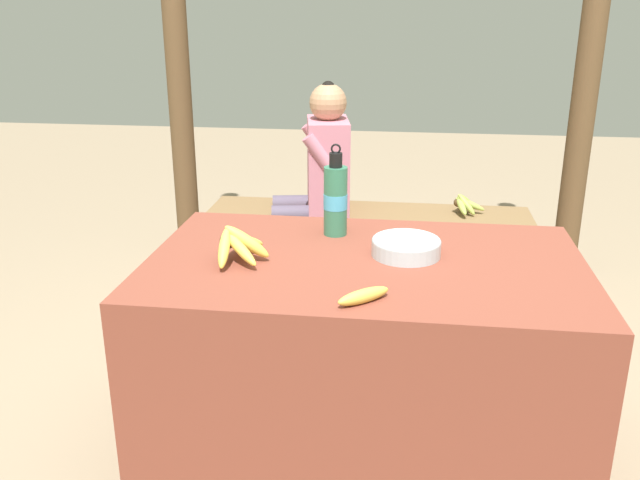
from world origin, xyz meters
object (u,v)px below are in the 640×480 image
object	(u,v)px
support_post_far	(594,20)
water_bottle	(335,199)
banana_bunch_green	(464,203)
loose_banana_front	(364,296)
banana_bunch_ripe	(238,243)
seated_vendor	(318,173)
serving_bowl	(406,246)
support_post_near	(175,19)
wooden_bench	(368,222)

from	to	relation	value
support_post_far	water_bottle	bearing A→B (deg)	-127.55
banana_bunch_green	support_post_far	bearing A→B (deg)	24.33
loose_banana_front	banana_bunch_green	bearing A→B (deg)	77.21
water_bottle	support_post_far	distance (m)	1.90
banana_bunch_ripe	seated_vendor	xyz separation A→B (m)	(0.05, 1.43, -0.13)
serving_bowl	support_post_near	world-z (taller)	support_post_near
serving_bowl	support_post_far	bearing A→B (deg)	61.82
water_bottle	wooden_bench	size ratio (longest dim) A/B	0.19
serving_bowl	banana_bunch_green	xyz separation A→B (m)	(0.28, 1.35, -0.24)
support_post_near	serving_bowl	bearing A→B (deg)	-52.03
banana_bunch_ripe	serving_bowl	xyz separation A→B (m)	(0.51, 0.11, -0.03)
banana_bunch_ripe	support_post_far	bearing A→B (deg)	51.53
loose_banana_front	support_post_near	size ratio (longest dim) A/B	0.05
serving_bowl	seated_vendor	bearing A→B (deg)	109.10
banana_bunch_ripe	seated_vendor	distance (m)	1.43
banana_bunch_ripe	loose_banana_front	world-z (taller)	banana_bunch_ripe
support_post_near	loose_banana_front	bearing A→B (deg)	-59.81
serving_bowl	banana_bunch_green	world-z (taller)	serving_bowl
banana_bunch_green	wooden_bench	bearing A→B (deg)	-179.72
serving_bowl	loose_banana_front	bearing A→B (deg)	-106.06
banana_bunch_green	water_bottle	bearing A→B (deg)	-114.08
serving_bowl	water_bottle	size ratio (longest dim) A/B	0.69
loose_banana_front	support_post_far	world-z (taller)	support_post_far
serving_bowl	seated_vendor	distance (m)	1.39
seated_vendor	banana_bunch_green	size ratio (longest dim) A/B	4.50
support_post_near	seated_vendor	bearing A→B (deg)	-20.71
serving_bowl	support_post_near	distance (m)	2.15
banana_bunch_green	support_post_near	bearing A→B (deg)	170.35
water_bottle	loose_banana_front	world-z (taller)	water_bottle
banana_bunch_green	support_post_near	world-z (taller)	support_post_near
water_bottle	support_post_near	bearing A→B (deg)	125.26
wooden_bench	water_bottle	bearing A→B (deg)	-92.17
water_bottle	wooden_bench	xyz separation A→B (m)	(0.04, 1.18, -0.46)
banana_bunch_green	seated_vendor	bearing A→B (deg)	-176.72
seated_vendor	support_post_far	distance (m)	1.54
banana_bunch_green	support_post_far	xyz separation A→B (m)	(0.58, 0.26, 0.88)
seated_vendor	support_post_near	world-z (taller)	support_post_near
serving_bowl	wooden_bench	xyz separation A→B (m)	(-0.20, 1.35, -0.36)
serving_bowl	seated_vendor	size ratio (longest dim) A/B	0.20
loose_banana_front	support_post_far	bearing A→B (deg)	63.91
water_bottle	banana_bunch_green	xyz separation A→B (m)	(0.53, 1.18, -0.34)
wooden_bench	banana_bunch_green	world-z (taller)	banana_bunch_green
seated_vendor	banana_bunch_green	xyz separation A→B (m)	(0.74, 0.04, -0.14)
wooden_bench	support_post_near	world-z (taller)	support_post_near
support_post_far	wooden_bench	bearing A→B (deg)	-166.00
banana_bunch_ripe	seated_vendor	bearing A→B (deg)	87.79
banana_bunch_ripe	banana_bunch_green	world-z (taller)	banana_bunch_ripe
serving_bowl	water_bottle	distance (m)	0.31
support_post_far	loose_banana_front	bearing A→B (deg)	-116.09
banana_bunch_ripe	banana_bunch_green	size ratio (longest dim) A/B	1.01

